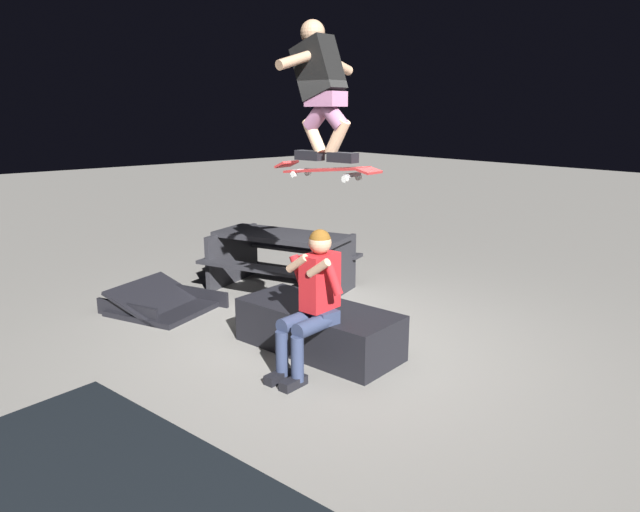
# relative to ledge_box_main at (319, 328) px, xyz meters

# --- Properties ---
(ground_plane) EXTENTS (40.00, 40.00, 0.00)m
(ground_plane) POSITION_rel_ledge_box_main_xyz_m (0.00, -0.15, -0.22)
(ground_plane) COLOR gray
(ledge_box_main) EXTENTS (1.70, 0.93, 0.44)m
(ledge_box_main) POSITION_rel_ledge_box_main_xyz_m (0.00, 0.00, 0.00)
(ledge_box_main) COLOR black
(ledge_box_main) RESTS_ON ground
(person_sitting_on_ledge) EXTENTS (0.60, 0.78, 1.28)m
(person_sitting_on_ledge) POSITION_rel_ledge_box_main_xyz_m (-0.33, 0.35, 0.48)
(person_sitting_on_ledge) COLOR #2D3856
(person_sitting_on_ledge) RESTS_ON ground
(skateboard) EXTENTS (1.04, 0.35, 0.13)m
(skateboard) POSITION_rel_ledge_box_main_xyz_m (-0.34, 0.21, 1.56)
(skateboard) COLOR #B72D2D
(skater_airborne) EXTENTS (0.63, 0.89, 1.12)m
(skater_airborne) POSITION_rel_ledge_box_main_xyz_m (-0.28, 0.22, 2.25)
(skater_airborne) COLOR black
(kicker_ramp) EXTENTS (1.27, 1.25, 0.39)m
(kicker_ramp) POSITION_rel_ledge_box_main_xyz_m (2.05, 0.61, -0.16)
(kicker_ramp) COLOR black
(kicker_ramp) RESTS_ON ground
(picnic_table_back) EXTENTS (2.07, 1.87, 0.75)m
(picnic_table_back) POSITION_rel_ledge_box_main_xyz_m (1.80, -0.92, 0.28)
(picnic_table_back) COLOR #28282D
(picnic_table_back) RESTS_ON ground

